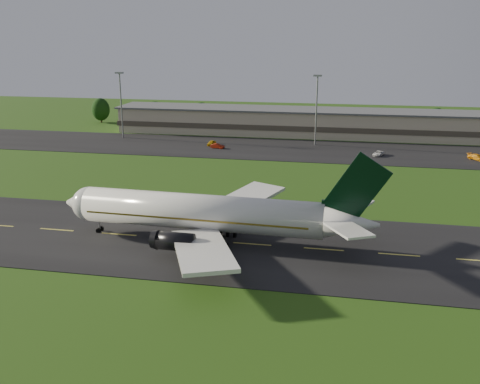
% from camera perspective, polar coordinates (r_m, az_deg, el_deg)
% --- Properties ---
extents(ground, '(360.00, 360.00, 0.00)m').
position_cam_1_polar(ground, '(83.27, 1.30, -5.63)').
color(ground, '#1E4611').
rests_on(ground, ground).
extents(taxiway, '(220.00, 30.00, 0.10)m').
position_cam_1_polar(taxiway, '(83.25, 1.30, -5.60)').
color(taxiway, black).
rests_on(taxiway, ground).
extents(apron, '(260.00, 30.00, 0.10)m').
position_cam_1_polar(apron, '(151.89, 5.93, 4.50)').
color(apron, black).
rests_on(apron, ground).
extents(airliner, '(51.29, 42.16, 15.57)m').
position_cam_1_polar(airliner, '(83.06, -3.61, -2.29)').
color(airliner, white).
rests_on(airliner, ground).
extents(terminal, '(145.00, 16.00, 8.40)m').
position_cam_1_polar(terminal, '(174.53, 8.82, 7.26)').
color(terminal, tan).
rests_on(terminal, ground).
extents(light_mast_west, '(2.40, 1.20, 20.35)m').
position_cam_1_polar(light_mast_west, '(171.22, -12.60, 9.85)').
color(light_mast_west, gray).
rests_on(light_mast_west, ground).
extents(light_mast_centre, '(2.40, 1.20, 20.35)m').
position_cam_1_polar(light_mast_centre, '(157.38, 8.18, 9.52)').
color(light_mast_centre, gray).
rests_on(light_mast_centre, ground).
extents(tree_line, '(199.52, 9.09, 9.17)m').
position_cam_1_polar(tree_line, '(184.64, 16.12, 7.54)').
color(tree_line, black).
rests_on(tree_line, ground).
extents(service_vehicle_a, '(2.12, 4.28, 1.40)m').
position_cam_1_polar(service_vehicle_a, '(157.12, -3.05, 5.24)').
color(service_vehicle_a, '#C89C0B').
rests_on(service_vehicle_a, apron).
extents(service_vehicle_b, '(4.21, 2.20, 1.32)m').
position_cam_1_polar(service_vehicle_b, '(152.92, -2.43, 4.92)').
color(service_vehicle_b, maroon).
rests_on(service_vehicle_b, apron).
extents(service_vehicle_c, '(3.58, 4.95, 1.25)m').
position_cam_1_polar(service_vehicle_c, '(148.11, 14.54, 4.01)').
color(service_vehicle_c, silver).
rests_on(service_vehicle_c, apron).
extents(service_vehicle_d, '(4.89, 5.16, 1.47)m').
position_cam_1_polar(service_vehicle_d, '(151.34, 23.98, 3.41)').
color(service_vehicle_d, orange).
rests_on(service_vehicle_d, apron).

